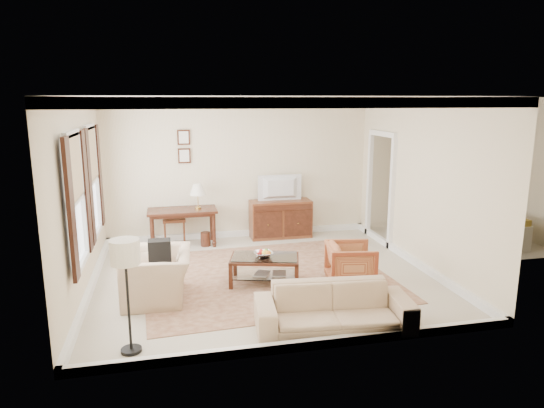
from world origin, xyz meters
name	(u,v)px	position (x,y,z in m)	size (l,w,h in m)	color
room_shell	(264,125)	(0.00, 0.00, 2.47)	(5.51, 5.01, 2.91)	beige
annex_bedroom	(466,224)	(4.49, 1.15, 0.34)	(3.00, 2.70, 2.90)	beige
window_front	(76,200)	(-2.70, -0.70, 1.55)	(0.12, 1.56, 1.80)	#CCB284
window_rear	(92,181)	(-2.70, 0.90, 1.55)	(0.12, 1.56, 1.80)	#CCB284
doorway	(380,190)	(2.71, 1.50, 1.08)	(0.10, 1.12, 2.25)	white
rug	(266,276)	(0.02, -0.04, 0.01)	(3.91, 3.35, 0.01)	brown
writing_desk	(182,215)	(-1.23, 2.06, 0.63)	(1.35, 0.67, 0.74)	#4D2316
desk_chair	(174,216)	(-1.39, 2.41, 0.53)	(0.45, 0.45, 1.05)	brown
desk_lamp	(198,196)	(-0.91, 2.06, 0.99)	(0.32, 0.32, 0.50)	silver
framed_prints	(184,146)	(-1.13, 2.47, 1.94)	(0.25, 0.04, 0.68)	#4D2316
sideboard	(280,219)	(0.81, 2.22, 0.39)	(1.28, 0.49, 0.79)	brown
tv	(281,180)	(0.81, 2.20, 1.23)	(0.88, 0.51, 0.12)	black
coffee_table	(265,263)	(-0.05, -0.31, 0.35)	(1.19, 0.88, 0.45)	#4D2316
fruit_bowl	(263,253)	(-0.08, -0.33, 0.51)	(0.42, 0.42, 0.10)	silver
book_a	(255,273)	(-0.20, -0.29, 0.18)	(0.28, 0.04, 0.38)	brown
book_b	(272,273)	(0.06, -0.36, 0.17)	(0.28, 0.03, 0.38)	brown
striped_armchair	(351,262)	(1.26, -0.64, 0.37)	(0.71, 0.67, 0.73)	brown
club_armchair	(157,268)	(-1.70, -0.57, 0.48)	(1.10, 0.71, 0.96)	tan
backpack	(160,251)	(-1.65, -0.57, 0.73)	(0.32, 0.22, 0.40)	black
sofa	(334,301)	(0.47, -2.05, 0.38)	(1.97, 0.57, 0.77)	tan
floor_lamp	(125,260)	(-2.00, -2.07, 1.11)	(0.33, 0.33, 1.35)	black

